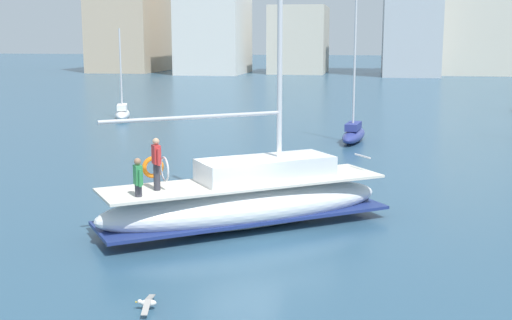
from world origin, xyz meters
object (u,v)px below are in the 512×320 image
(moored_sloop_near, at_px, (122,112))
(seagull, at_px, (148,303))
(moored_catamaran, at_px, (354,133))
(main_sailboat, at_px, (247,199))

(moored_sloop_near, xyz_separation_m, seagull, (13.15, -33.05, -0.33))
(seagull, bearing_deg, moored_sloop_near, 111.70)
(moored_sloop_near, relative_size, moored_catamaran, 0.82)
(moored_sloop_near, xyz_separation_m, moored_catamaran, (16.98, -7.98, 0.04))
(main_sailboat, distance_m, seagull, 7.03)
(moored_sloop_near, relative_size, seagull, 5.57)
(moored_sloop_near, distance_m, seagull, 35.58)
(moored_sloop_near, bearing_deg, main_sailboat, -61.60)
(main_sailboat, bearing_deg, moored_catamaran, 81.09)
(main_sailboat, relative_size, seagull, 11.54)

